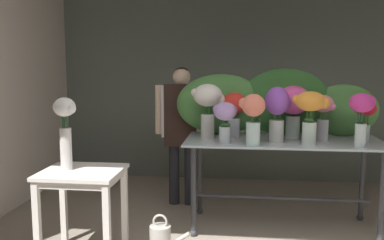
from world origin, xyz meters
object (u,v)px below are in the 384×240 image
at_px(vase_scarlet_ranunculus, 234,109).
at_px(vase_white_roses_tall, 66,127).
at_px(florist, 182,121).
at_px(vase_lilac_lilies, 225,117).
at_px(vase_sunset_tulips, 311,109).
at_px(vase_rosy_anemones, 323,113).
at_px(display_table_glass, 283,155).
at_px(vase_crimson_snapdragons, 365,116).
at_px(vase_magenta_dahlias, 362,111).
at_px(vase_violet_carnations, 277,110).
at_px(watering_can, 161,239).
at_px(vase_ivory_hydrangea, 208,103).
at_px(vase_coral_peonies, 253,115).
at_px(side_table_white, 82,183).
at_px(vase_fuchsia_freesia, 293,105).

bearing_deg(vase_scarlet_ranunculus, vase_white_roses_tall, -145.45).
height_order(florist, vase_lilac_lilies, florist).
distance_m(vase_lilac_lilies, vase_sunset_tulips, 0.76).
bearing_deg(vase_rosy_anemones, display_table_glass, -177.18).
bearing_deg(vase_scarlet_ranunculus, florist, 140.51).
bearing_deg(florist, vase_crimson_snapdragons, -19.17).
distance_m(vase_crimson_snapdragons, vase_magenta_dahlias, 0.30).
bearing_deg(vase_sunset_tulips, vase_rosy_anemones, 56.59).
height_order(vase_scarlet_ranunculus, vase_violet_carnations, vase_violet_carnations).
bearing_deg(vase_sunset_tulips, vase_scarlet_ranunculus, 154.73).
distance_m(vase_crimson_snapdragons, vase_white_roses_tall, 2.66).
xyz_separation_m(vase_sunset_tulips, watering_can, (-1.27, -0.46, -1.07)).
xyz_separation_m(vase_lilac_lilies, vase_white_roses_tall, (-1.26, -0.59, -0.03)).
bearing_deg(vase_scarlet_ranunculus, display_table_glass, -11.81).
xyz_separation_m(florist, vase_ivory_hydrangea, (0.34, -0.57, 0.26)).
height_order(vase_coral_peonies, watering_can, vase_coral_peonies).
bearing_deg(vase_white_roses_tall, vase_violet_carnations, 21.95).
bearing_deg(side_table_white, vase_coral_peonies, 20.04).
bearing_deg(vase_violet_carnations, vase_sunset_tulips, -19.96).
distance_m(display_table_glass, side_table_white, 1.88).
distance_m(vase_violet_carnations, vase_rosy_anemones, 0.46).
bearing_deg(display_table_glass, vase_scarlet_ranunculus, 168.19).
bearing_deg(florist, vase_coral_peonies, -49.74).
xyz_separation_m(vase_coral_peonies, vase_rosy_anemones, (0.67, 0.33, -0.01)).
xyz_separation_m(side_table_white, vase_coral_peonies, (1.38, 0.50, 0.52)).
bearing_deg(vase_coral_peonies, vase_sunset_tulips, 10.22).
xyz_separation_m(vase_ivory_hydrangea, vase_magenta_dahlias, (1.35, -0.32, -0.03)).
distance_m(vase_scarlet_ranunculus, vase_coral_peonies, 0.45).
relative_size(side_table_white, vase_fuchsia_freesia, 1.44).
relative_size(display_table_glass, vase_white_roses_tall, 3.16).
bearing_deg(side_table_white, vase_rosy_anemones, 22.19).
relative_size(side_table_white, watering_can, 2.10).
bearing_deg(florist, vase_white_roses_tall, -117.83).
xyz_separation_m(display_table_glass, vase_ivory_hydrangea, (-0.72, 0.02, 0.50)).
distance_m(vase_crimson_snapdragons, watering_can, 2.16).
distance_m(side_table_white, vase_coral_peonies, 1.56).
bearing_deg(vase_violet_carnations, florist, 144.52).
relative_size(vase_fuchsia_freesia, vase_sunset_tulips, 1.07).
bearing_deg(watering_can, vase_violet_carnations, 29.64).
relative_size(display_table_glass, vase_coral_peonies, 4.06).
distance_m(vase_magenta_dahlias, vase_white_roses_tall, 2.49).
bearing_deg(vase_coral_peonies, vase_ivory_hydrangea, 141.71).
relative_size(vase_crimson_snapdragons, vase_coral_peonies, 0.83).
distance_m(vase_fuchsia_freesia, vase_scarlet_ranunculus, 0.57).
xyz_separation_m(side_table_white, vase_crimson_snapdragons, (2.42, 0.78, 0.49)).
xyz_separation_m(vase_violet_carnations, vase_lilac_lilies, (-0.48, -0.11, -0.06)).
relative_size(vase_crimson_snapdragons, vase_rosy_anemones, 0.89).
bearing_deg(vase_scarlet_ranunculus, vase_rosy_anemones, -5.52).
xyz_separation_m(vase_white_roses_tall, watering_can, (0.74, 0.14, -0.97)).
xyz_separation_m(side_table_white, vase_lilac_lilies, (1.14, 0.59, 0.49)).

